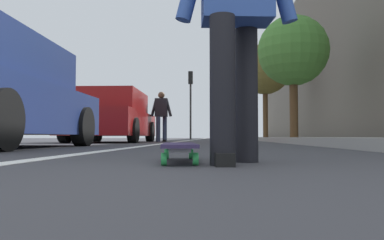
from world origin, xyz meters
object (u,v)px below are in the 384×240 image
object	(u,v)px
parked_car_mid	(112,118)
street_tree_far	(265,69)
traffic_light	(191,92)
street_tree_mid	(293,51)
skateboard	(179,147)
pedestrian_distant	(161,113)
skater_person	(236,3)

from	to	relation	value
parked_car_mid	street_tree_far	world-z (taller)	street_tree_far
traffic_light	street_tree_mid	size ratio (longest dim) A/B	0.93
traffic_light	street_tree_mid	distance (m)	10.89
skateboard	street_tree_mid	world-z (taller)	street_tree_mid
skateboard	pedestrian_distant	world-z (taller)	pedestrian_distant
skater_person	pedestrian_distant	xyz separation A→B (m)	(10.33, 1.93, 0.01)
skater_person	street_tree_mid	world-z (taller)	street_tree_mid
traffic_light	street_tree_far	xyz separation A→B (m)	(-1.90, -4.46, 1.08)
street_tree_mid	skateboard	bearing A→B (deg)	165.39
parked_car_mid	pedestrian_distant	world-z (taller)	pedestrian_distant
pedestrian_distant	street_tree_mid	bearing A→B (deg)	-71.09
skateboard	parked_car_mid	bearing A→B (deg)	17.97
parked_car_mid	skater_person	bearing A→B (deg)	-160.31
skateboard	skater_person	size ratio (longest dim) A/B	0.52
parked_car_mid	street_tree_mid	distance (m)	7.13
traffic_light	street_tree_far	bearing A→B (deg)	-113.11
skateboard	street_tree_mid	xyz separation A→B (m)	(11.77, -3.07, 3.22)
skater_person	street_tree_mid	xyz separation A→B (m)	(11.92, -2.72, 2.37)
skater_person	traffic_light	size ratio (longest dim) A/B	0.38
skateboard	street_tree_far	xyz separation A→B (m)	(19.81, -3.07, 3.97)
parked_car_mid	street_tree_mid	world-z (taller)	street_tree_mid
traffic_light	street_tree_far	world-z (taller)	street_tree_far
street_tree_mid	pedestrian_distant	bearing A→B (deg)	108.91
skateboard	skater_person	distance (m)	0.92
skateboard	pedestrian_distant	bearing A→B (deg)	8.85
traffic_light	skateboard	bearing A→B (deg)	-176.34
street_tree_mid	parked_car_mid	bearing A→B (deg)	117.29
skateboard	parked_car_mid	world-z (taller)	parked_car_mid
parked_car_mid	street_tree_mid	size ratio (longest dim) A/B	0.99
street_tree_mid	street_tree_far	world-z (taller)	street_tree_far
skateboard	skater_person	world-z (taller)	skater_person
skateboard	street_tree_mid	size ratio (longest dim) A/B	0.18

